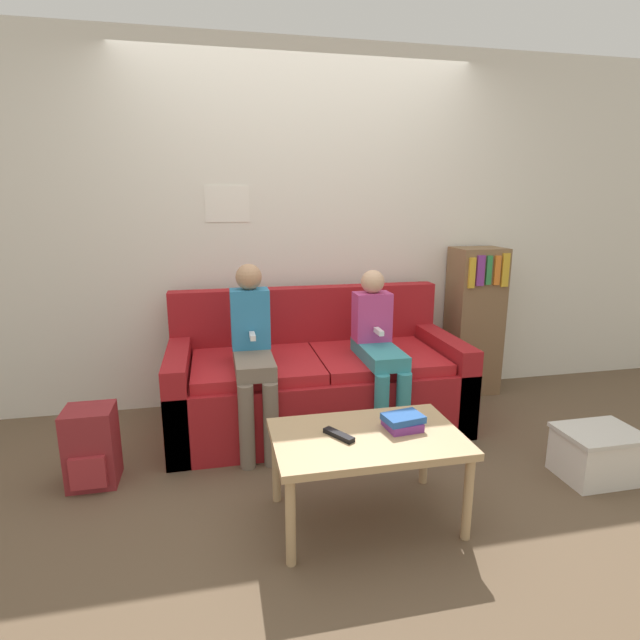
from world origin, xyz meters
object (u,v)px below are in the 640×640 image
at_px(backpack, 92,447).
at_px(person_left, 253,348).
at_px(couch, 316,382).
at_px(storage_box, 597,454).
at_px(coffee_table, 367,445).
at_px(person_right, 379,345).
at_px(tv_remote, 339,435).
at_px(bookshelf, 474,321).

bearing_deg(backpack, person_left, 17.71).
xyz_separation_m(couch, storage_box, (1.39, -1.02, -0.16)).
distance_m(coffee_table, backpack, 1.50).
distance_m(coffee_table, storage_box, 1.40).
height_order(person_left, person_right, person_left).
bearing_deg(storage_box, person_left, 156.04).
bearing_deg(person_right, backpack, -170.77).
height_order(person_left, storage_box, person_left).
bearing_deg(person_left, backpack, -162.29).
height_order(couch, tv_remote, couch).
xyz_separation_m(person_left, backpack, (-0.90, -0.29, -0.42)).
distance_m(coffee_table, person_right, 0.98).
relative_size(coffee_table, tv_remote, 5.37).
xyz_separation_m(tv_remote, backpack, (-1.22, 0.61, -0.24)).
xyz_separation_m(bookshelf, backpack, (-2.69, -0.83, -0.37)).
bearing_deg(tv_remote, couch, 51.99).
bearing_deg(storage_box, couch, 143.61).
height_order(person_left, tv_remote, person_left).
xyz_separation_m(coffee_table, bookshelf, (1.33, 1.45, 0.19)).
bearing_deg(bookshelf, storage_box, -88.39).
height_order(coffee_table, storage_box, coffee_table).
bearing_deg(backpack, tv_remote, -26.44).
height_order(coffee_table, tv_remote, tv_remote).
bearing_deg(storage_box, person_right, 141.85).
distance_m(tv_remote, backpack, 1.39).
xyz_separation_m(storage_box, backpack, (-2.73, 0.52, 0.07)).
bearing_deg(couch, backpack, -159.53).
xyz_separation_m(couch, person_left, (-0.44, -0.21, 0.33)).
bearing_deg(couch, person_right, -31.10).
distance_m(coffee_table, bookshelf, 1.98).
xyz_separation_m(person_right, bookshelf, (0.98, 0.56, -0.02)).
bearing_deg(person_right, tv_remote, -118.80).
distance_m(person_left, tv_remote, 0.97).
bearing_deg(coffee_table, storage_box, 3.70).
distance_m(coffee_table, tv_remote, 0.15).
xyz_separation_m(coffee_table, storage_box, (1.37, 0.09, -0.25)).
bearing_deg(tv_remote, storage_box, -28.73).
height_order(couch, person_left, person_left).
distance_m(couch, coffee_table, 1.12).
relative_size(person_right, bookshelf, 0.92).
bearing_deg(backpack, bookshelf, 17.21).
bearing_deg(person_left, couch, 25.84).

